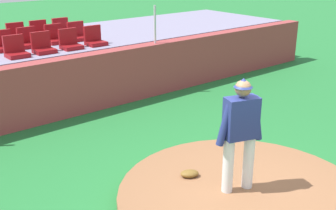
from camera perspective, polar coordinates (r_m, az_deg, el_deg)
ground_plane at (r=6.77m, az=10.07°, el=-13.19°), size 60.00×60.00×0.00m
pitchers_mound at (r=6.71m, az=10.13°, el=-12.36°), size 3.85×3.85×0.23m
pitcher at (r=6.25m, az=9.79°, el=-2.98°), size 0.76×0.40×1.78m
fielding_glove at (r=6.93m, az=2.94°, el=-9.24°), size 0.36×0.32×0.11m
brick_barrier at (r=10.26m, az=-12.04°, el=2.70°), size 17.01×0.40×1.40m
fence_post_right at (r=11.21m, az=-1.77°, el=10.84°), size 0.06×0.06×0.99m
bleacher_platform at (r=12.40m, az=-17.29°, el=5.10°), size 16.94×3.94×1.36m
stadium_chair_0 at (r=10.55m, az=-19.90°, el=6.99°), size 0.48×0.44×0.50m
stadium_chair_1 at (r=10.80m, az=-16.57°, el=7.62°), size 0.48×0.44×0.50m
stadium_chair_2 at (r=11.08m, az=-13.12°, el=8.23°), size 0.48×0.44×0.50m
stadium_chair_3 at (r=11.41m, az=-9.90°, el=8.78°), size 0.48×0.44×0.50m
stadium_chair_4 at (r=11.36m, az=-21.36°, el=7.67°), size 0.48×0.44×0.50m
stadium_chair_5 at (r=11.60m, az=-18.37°, el=8.24°), size 0.48×0.44×0.50m
stadium_chair_6 at (r=11.89m, az=-15.01°, el=8.85°), size 0.48×0.44×0.50m
stadium_chair_7 at (r=12.17m, az=-12.13°, el=9.33°), size 0.48×0.44×0.50m
stadium_chair_9 at (r=12.45m, az=-19.73°, el=8.84°), size 0.48×0.44×0.50m
stadium_chair_10 at (r=12.68m, az=-16.91°, el=9.32°), size 0.48×0.44×0.50m
stadium_chair_11 at (r=12.97m, az=-14.11°, el=9.81°), size 0.48×0.44×0.50m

